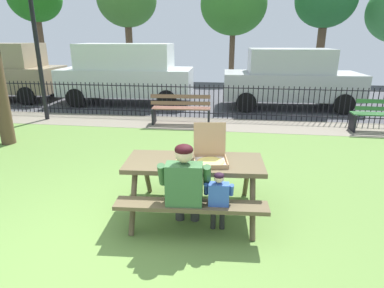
{
  "coord_description": "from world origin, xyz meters",
  "views": [
    {
      "loc": [
        1.35,
        -2.85,
        2.33
      ],
      "look_at": [
        0.67,
        1.87,
        0.75
      ],
      "focal_mm": 30.64,
      "sensor_mm": 36.0,
      "label": 1
    }
  ],
  "objects_px": {
    "child_at_table": "(218,197)",
    "parked_car_right": "(290,78)",
    "pizza_box_open": "(210,155)",
    "park_bench_center": "(181,110)",
    "parked_car_center": "(127,73)",
    "far_tree_midleft": "(127,0)",
    "far_tree_center": "(234,5)",
    "picnic_table_foreground": "(194,173)",
    "pizza_slice_on_table": "(180,163)",
    "lamp_post_walkway": "(34,22)",
    "adult_at_table": "(185,185)",
    "far_tree_midright": "(326,1)"
  },
  "relations": [
    {
      "from": "far_tree_midleft",
      "to": "far_tree_midright",
      "type": "distance_m",
      "value": 10.73
    },
    {
      "from": "pizza_slice_on_table",
      "to": "park_bench_center",
      "type": "relative_size",
      "value": 0.16
    },
    {
      "from": "parked_car_right",
      "to": "park_bench_center",
      "type": "bearing_deg",
      "value": -139.94
    },
    {
      "from": "adult_at_table",
      "to": "parked_car_right",
      "type": "height_order",
      "value": "parked_car_right"
    },
    {
      "from": "lamp_post_walkway",
      "to": "far_tree_midleft",
      "type": "relative_size",
      "value": 0.76
    },
    {
      "from": "parked_car_center",
      "to": "far_tree_midright",
      "type": "distance_m",
      "value": 11.81
    },
    {
      "from": "lamp_post_walkway",
      "to": "adult_at_table",
      "type": "bearing_deg",
      "value": -46.39
    },
    {
      "from": "pizza_box_open",
      "to": "park_bench_center",
      "type": "height_order",
      "value": "pizza_box_open"
    },
    {
      "from": "child_at_table",
      "to": "far_tree_center",
      "type": "bearing_deg",
      "value": 91.09
    },
    {
      "from": "parked_car_center",
      "to": "park_bench_center",
      "type": "bearing_deg",
      "value": -48.08
    },
    {
      "from": "far_tree_midright",
      "to": "parked_car_right",
      "type": "bearing_deg",
      "value": -108.18
    },
    {
      "from": "pizza_slice_on_table",
      "to": "lamp_post_walkway",
      "type": "height_order",
      "value": "lamp_post_walkway"
    },
    {
      "from": "pizza_box_open",
      "to": "park_bench_center",
      "type": "relative_size",
      "value": 0.32
    },
    {
      "from": "park_bench_center",
      "to": "parked_car_right",
      "type": "bearing_deg",
      "value": 40.06
    },
    {
      "from": "pizza_box_open",
      "to": "far_tree_midleft",
      "type": "relative_size",
      "value": 0.09
    },
    {
      "from": "child_at_table",
      "to": "parked_car_center",
      "type": "relative_size",
      "value": 0.18
    },
    {
      "from": "pizza_slice_on_table",
      "to": "far_tree_midleft",
      "type": "bearing_deg",
      "value": 110.44
    },
    {
      "from": "adult_at_table",
      "to": "child_at_table",
      "type": "xyz_separation_m",
      "value": [
        0.4,
        0.0,
        -0.14
      ]
    },
    {
      "from": "lamp_post_walkway",
      "to": "far_tree_midright",
      "type": "bearing_deg",
      "value": 47.18
    },
    {
      "from": "pizza_slice_on_table",
      "to": "park_bench_center",
      "type": "xyz_separation_m",
      "value": [
        -0.83,
        4.81,
        -0.36
      ]
    },
    {
      "from": "park_bench_center",
      "to": "far_tree_center",
      "type": "xyz_separation_m",
      "value": [
        1.06,
        10.62,
        3.52
      ]
    },
    {
      "from": "far_tree_midleft",
      "to": "picnic_table_foreground",
      "type": "bearing_deg",
      "value": -68.84
    },
    {
      "from": "park_bench_center",
      "to": "pizza_box_open",
      "type": "bearing_deg",
      "value": -75.46
    },
    {
      "from": "lamp_post_walkway",
      "to": "far_tree_center",
      "type": "bearing_deg",
      "value": 64.46
    },
    {
      "from": "picnic_table_foreground",
      "to": "parked_car_right",
      "type": "bearing_deg",
      "value": 73.35
    },
    {
      "from": "picnic_table_foreground",
      "to": "pizza_slice_on_table",
      "type": "bearing_deg",
      "value": -142.55
    },
    {
      "from": "far_tree_center",
      "to": "far_tree_midright",
      "type": "distance_m",
      "value": 4.76
    },
    {
      "from": "pizza_box_open",
      "to": "pizza_slice_on_table",
      "type": "xyz_separation_m",
      "value": [
        -0.38,
        -0.14,
        -0.08
      ]
    },
    {
      "from": "pizza_slice_on_table",
      "to": "park_bench_center",
      "type": "height_order",
      "value": "park_bench_center"
    },
    {
      "from": "pizza_slice_on_table",
      "to": "parked_car_center",
      "type": "relative_size",
      "value": 0.06
    },
    {
      "from": "pizza_slice_on_table",
      "to": "far_tree_center",
      "type": "bearing_deg",
      "value": 89.17
    },
    {
      "from": "parked_car_center",
      "to": "far_tree_midleft",
      "type": "relative_size",
      "value": 0.81
    },
    {
      "from": "park_bench_center",
      "to": "lamp_post_walkway",
      "type": "xyz_separation_m",
      "value": [
        -4.01,
        0.03,
        2.26
      ]
    },
    {
      "from": "pizza_slice_on_table",
      "to": "far_tree_midright",
      "type": "bearing_deg",
      "value": 72.12
    },
    {
      "from": "lamp_post_walkway",
      "to": "pizza_slice_on_table",
      "type": "bearing_deg",
      "value": -45.0
    },
    {
      "from": "adult_at_table",
      "to": "far_tree_midleft",
      "type": "distance_m",
      "value": 17.24
    },
    {
      "from": "adult_at_table",
      "to": "far_tree_midleft",
      "type": "relative_size",
      "value": 0.21
    },
    {
      "from": "park_bench_center",
      "to": "picnic_table_foreground",
      "type": "bearing_deg",
      "value": -77.89
    },
    {
      "from": "parked_car_center",
      "to": "pizza_box_open",
      "type": "bearing_deg",
      "value": -63.74
    },
    {
      "from": "child_at_table",
      "to": "parked_car_right",
      "type": "xyz_separation_m",
      "value": [
        1.85,
        7.88,
        0.49
      ]
    },
    {
      "from": "adult_at_table",
      "to": "child_at_table",
      "type": "height_order",
      "value": "adult_at_table"
    },
    {
      "from": "park_bench_center",
      "to": "far_tree_midleft",
      "type": "xyz_separation_m",
      "value": [
        -4.92,
        10.62,
        3.83
      ]
    },
    {
      "from": "parked_car_center",
      "to": "far_tree_midleft",
      "type": "distance_m",
      "value": 8.89
    },
    {
      "from": "adult_at_table",
      "to": "lamp_post_walkway",
      "type": "bearing_deg",
      "value": 133.61
    },
    {
      "from": "picnic_table_foreground",
      "to": "pizza_slice_on_table",
      "type": "distance_m",
      "value": 0.28
    },
    {
      "from": "pizza_slice_on_table",
      "to": "far_tree_midleft",
      "type": "height_order",
      "value": "far_tree_midleft"
    },
    {
      "from": "park_bench_center",
      "to": "parked_car_center",
      "type": "xyz_separation_m",
      "value": [
        -2.42,
        2.7,
        0.68
      ]
    },
    {
      "from": "pizza_box_open",
      "to": "adult_at_table",
      "type": "relative_size",
      "value": 0.44
    },
    {
      "from": "parked_car_center",
      "to": "far_tree_center",
      "type": "height_order",
      "value": "far_tree_center"
    },
    {
      "from": "far_tree_midleft",
      "to": "park_bench_center",
      "type": "bearing_deg",
      "value": -65.15
    }
  ]
}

